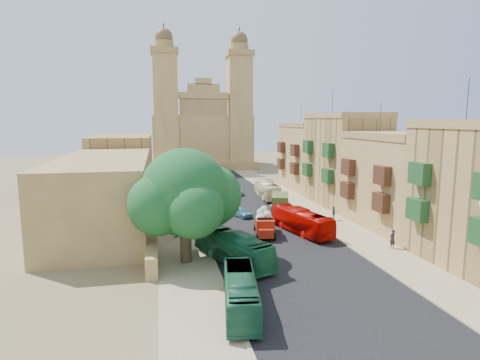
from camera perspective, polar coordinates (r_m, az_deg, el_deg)
name	(u,v)px	position (r m, az deg, el deg)	size (l,w,h in m)	color
ground	(301,270)	(35.64, 8.61, -12.51)	(260.00, 260.00, 0.00)	brown
road_surface	(235,201)	(63.56, -0.72, -3.04)	(14.00, 140.00, 0.01)	black
sidewalk_east	(292,199)	(65.97, 7.42, -2.69)	(5.00, 140.00, 0.01)	#988663
sidewalk_west	(174,204)	(62.52, -9.32, -3.35)	(5.00, 140.00, 0.01)	#988663
kerb_east	(277,199)	(65.20, 5.34, -2.73)	(0.25, 140.00, 0.12)	#988663
kerb_west	(191,203)	(62.64, -7.03, -3.23)	(0.25, 140.00, 0.12)	#988663
townhouse_b	(397,181)	(50.91, 21.46, -0.07)	(9.00, 14.00, 14.90)	#A28049
townhouse_c	(344,159)	(62.87, 14.60, 2.92)	(9.00, 14.00, 17.40)	#AD884E
townhouse_d	(310,156)	(75.70, 9.92, 3.40)	(9.00, 14.00, 15.90)	#A28049
west_wall	(154,214)	(52.53, -12.18, -4.70)	(1.00, 40.00, 1.80)	#A28049
west_building_low	(105,193)	(50.30, -18.59, -1.70)	(10.00, 28.00, 8.40)	olive
west_building_mid	(123,163)	(75.83, -16.28, 2.31)	(10.00, 22.00, 10.00)	#AD884E
church	(201,132)	(110.45, -5.51, 6.80)	(28.00, 22.50, 36.30)	#A28049
ficus_tree	(186,195)	(35.87, -7.72, -2.20)	(10.34, 9.51, 10.34)	#3C2F1E
street_tree_a	(176,204)	(44.14, -9.13, -3.40)	(3.59, 3.59, 5.52)	#3C2F1E
street_tree_b	(172,190)	(56.00, -9.66, -1.35)	(3.17, 3.17, 4.87)	#3C2F1E
street_tree_c	(169,176)	(67.83, -10.02, 0.54)	(3.38, 3.38, 5.19)	#3C2F1E
street_tree_d	(168,171)	(79.80, -10.26, 1.30)	(2.83, 2.83, 4.36)	#3C2F1E
red_truck	(264,223)	(44.97, 3.49, -6.11)	(3.02, 5.66, 3.15)	#A61F0C
olive_pickup	(280,202)	(58.04, 5.74, -3.13)	(3.82, 5.72, 2.18)	#4C5D23
bus_green_south	(240,291)	(28.19, 0.06, -15.51)	(2.09, 8.95, 2.49)	#1E5E3E
bus_green_north	(232,247)	(36.59, -1.11, -9.51)	(2.36, 10.10, 2.81)	#19633C
bus_red_east	(301,221)	(46.24, 8.70, -5.83)	(2.27, 9.72, 2.71)	#B90500
bus_cream_east	(267,190)	(66.03, 3.88, -1.38)	(2.38, 10.15, 2.83)	#F5E4B3
car_blue_a	(242,212)	(53.34, 0.22, -4.57)	(1.54, 3.84, 1.31)	teal
car_white_a	(219,204)	(57.97, -3.00, -3.50)	(1.45, 4.15, 1.37)	white
car_cream	(280,207)	(57.03, 5.75, -3.87)	(1.81, 3.92, 1.09)	#FAEAC2
car_dkblue	(199,184)	(76.88, -5.87, -0.57)	(1.85, 4.55, 1.32)	#0F1C3F
car_white_b	(238,191)	(69.14, -0.27, -1.58)	(1.47, 3.65, 1.24)	beige
car_blue_b	(211,176)	(88.01, -4.14, 0.56)	(1.26, 3.62, 1.19)	#3854BC
pedestrian_a	(392,239)	(43.23, 20.85, -7.84)	(0.71, 0.46, 1.94)	#272229
pedestrian_c	(334,213)	(53.07, 13.16, -4.61)	(1.04, 0.43, 1.77)	#323439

